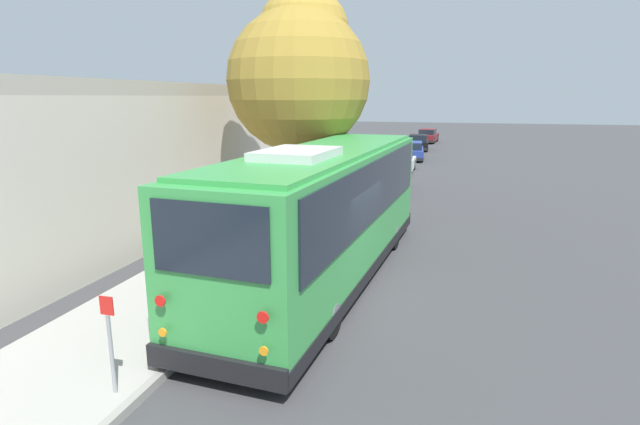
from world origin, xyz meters
name	(u,v)px	position (x,y,z in m)	size (l,w,h in m)	color
ground_plane	(346,296)	(0.00, 0.00, 0.00)	(160.00, 160.00, 0.00)	#3D3D3F
sidewalk_slab	(201,277)	(0.00, 3.67, 0.07)	(80.00, 3.03, 0.15)	#A3A099
curb_strip	(261,284)	(0.00, 2.09, 0.07)	(80.00, 0.14, 0.15)	gray
shuttle_bus	(326,208)	(0.95, 0.72, 1.82)	(10.72, 3.14, 3.40)	green
parked_sedan_gray	(388,179)	(13.20, 0.92, 0.59)	(4.19, 1.81, 1.27)	slate
parked_sedan_white	(399,163)	(19.32, 1.10, 0.59)	(4.56, 1.70, 1.27)	silver
parked_sedan_blue	(411,151)	(26.12, 1.04, 0.58)	(4.72, 2.04, 1.26)	navy
parked_sedan_black	(418,143)	(32.85, 1.14, 0.59)	(4.31, 1.95, 1.28)	black
parked_sedan_maroon	(428,136)	(40.29, 0.81, 0.62)	(4.77, 2.01, 1.32)	maroon
street_tree	(300,71)	(6.14, 3.03, 5.27)	(4.78, 4.78, 7.90)	brown
sign_post_near	(111,344)	(-4.85, 2.41, 0.93)	(0.06, 0.22, 1.52)	gray
sign_post_far	(187,294)	(-2.73, 2.41, 0.87)	(0.06, 0.22, 1.40)	gray
fire_hydrant	(331,198)	(8.16, 2.45, 0.55)	(0.22, 0.22, 0.81)	gold
building_backdrop	(10,181)	(0.04, 9.22, 2.24)	(24.46, 6.18, 4.86)	beige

